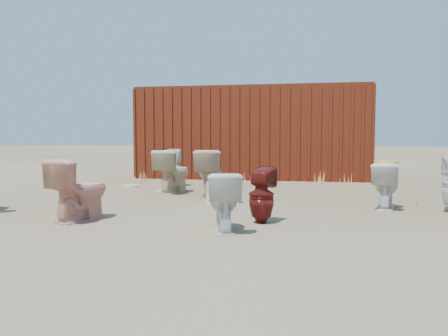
% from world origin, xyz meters
% --- Properties ---
extents(ground, '(100.00, 100.00, 0.00)m').
position_xyz_m(ground, '(0.00, 0.00, 0.00)').
color(ground, brown).
rests_on(ground, ground).
extents(shipping_container, '(6.00, 2.40, 2.40)m').
position_xyz_m(shipping_container, '(0.00, 5.20, 1.20)').
color(shipping_container, '#4D1A0C').
rests_on(shipping_container, ground).
extents(toilet_front_pink, '(0.70, 0.90, 0.81)m').
position_xyz_m(toilet_front_pink, '(-1.50, -1.65, 0.41)').
color(toilet_front_pink, '#E39B83').
rests_on(toilet_front_pink, ground).
extents(toilet_front_c, '(0.53, 0.75, 0.69)m').
position_xyz_m(toilet_front_c, '(0.46, -1.94, 0.34)').
color(toilet_front_c, white).
rests_on(toilet_front_c, ground).
extents(toilet_front_maroon, '(0.40, 0.41, 0.71)m').
position_xyz_m(toilet_front_maroon, '(0.85, -1.41, 0.35)').
color(toilet_front_maroon, '#621510').
rests_on(toilet_front_maroon, ground).
extents(toilet_back_a, '(0.45, 0.46, 0.83)m').
position_xyz_m(toilet_back_a, '(-1.46, 2.40, 0.42)').
color(toilet_back_a, silver).
rests_on(toilet_back_a, ground).
extents(toilet_back_beige_left, '(0.57, 0.89, 0.86)m').
position_xyz_m(toilet_back_beige_left, '(-0.34, 0.92, 0.43)').
color(toilet_back_beige_left, beige).
rests_on(toilet_back_beige_left, ground).
extents(toilet_back_beige_right, '(0.68, 0.92, 0.84)m').
position_xyz_m(toilet_back_beige_right, '(-1.13, 1.27, 0.42)').
color(toilet_back_beige_right, beige).
rests_on(toilet_back_beige_right, ground).
extents(toilet_back_yellowlid, '(0.54, 0.76, 0.70)m').
position_xyz_m(toilet_back_yellowlid, '(2.60, 0.06, 0.35)').
color(toilet_back_yellowlid, white).
rests_on(toilet_back_yellowlid, ground).
extents(yellow_lid, '(0.35, 0.44, 0.02)m').
position_xyz_m(yellow_lid, '(2.60, 0.06, 0.71)').
color(yellow_lid, gold).
rests_on(yellow_lid, toilet_back_yellowlid).
extents(loose_tank, '(0.54, 0.38, 0.35)m').
position_xyz_m(loose_tank, '(0.06, 0.13, 0.17)').
color(loose_tank, white).
rests_on(loose_tank, ground).
extents(loose_lid_near, '(0.54, 0.60, 0.02)m').
position_xyz_m(loose_lid_near, '(-2.39, 2.25, 0.01)').
color(loose_lid_near, beige).
rests_on(loose_lid_near, ground).
extents(loose_lid_far, '(0.46, 0.54, 0.02)m').
position_xyz_m(loose_lid_far, '(-1.38, 1.51, 0.01)').
color(loose_lid_far, beige).
rests_on(loose_lid_far, ground).
extents(weed_clump_a, '(0.36, 0.36, 0.30)m').
position_xyz_m(weed_clump_a, '(-2.49, 2.90, 0.15)').
color(weed_clump_a, tan).
rests_on(weed_clump_a, ground).
extents(weed_clump_b, '(0.32, 0.32, 0.27)m').
position_xyz_m(weed_clump_b, '(0.22, 2.80, 0.13)').
color(weed_clump_b, tan).
rests_on(weed_clump_b, ground).
extents(weed_clump_c, '(0.36, 0.36, 0.33)m').
position_xyz_m(weed_clump_c, '(2.27, 2.54, 0.16)').
color(weed_clump_c, tan).
rests_on(weed_clump_c, ground).
extents(weed_clump_d, '(0.30, 0.30, 0.25)m').
position_xyz_m(weed_clump_d, '(-0.63, 3.50, 0.12)').
color(weed_clump_d, tan).
rests_on(weed_clump_d, ground).
extents(weed_clump_e, '(0.34, 0.34, 0.33)m').
position_xyz_m(weed_clump_e, '(1.69, 3.43, 0.17)').
color(weed_clump_e, tan).
rests_on(weed_clump_e, ground).
extents(weed_clump_f, '(0.28, 0.28, 0.22)m').
position_xyz_m(weed_clump_f, '(3.17, 0.43, 0.11)').
color(weed_clump_f, tan).
rests_on(weed_clump_f, ground).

